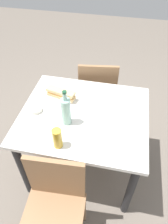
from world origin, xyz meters
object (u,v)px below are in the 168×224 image
Objects in this scene: knife_near at (63,92)px; olive_bowl at (36,110)px; chair_near at (55,204)px; chair_far at (97,90)px; plate_near at (61,97)px; dining_table at (84,124)px; beer_glass at (57,138)px; water_bottle at (66,111)px; baguette_sandwich_near at (61,94)px.

knife_near is 0.29m from olive_bowl.
chair_near reaches higher than knife_near.
plate_near is (-0.24, -0.48, 0.26)m from chair_far.
chair_near reaches higher than dining_table.
chair_near is at bearing -96.34° from dining_table.
knife_near is (-0.24, -0.42, 0.27)m from chair_far.
chair_near is (-0.08, -1.24, 0.00)m from chair_far.
beer_glass reaches higher than olive_bowl.
water_bottle is at bearing -65.32° from plate_near.
chair_far is 5.15× the size of knife_near.
plate_near is 2.28× the size of olive_bowl.
beer_glass reaches higher than plate_near.
plate_near is at bearing -116.47° from chair_far.
plate_near is at bearing 147.48° from dining_table.
baguette_sandwich_near is (-0.23, 0.14, 0.17)m from dining_table.
chair_far reaches higher than knife_near.
knife_near is 0.55× the size of water_bottle.
knife_near reaches higher than dining_table.
baguette_sandwich_near is 1.62× the size of beer_glass.
olive_bowl is (-0.39, -0.67, 0.27)m from chair_far.
chair_near is 8.54× the size of olive_bowl.
beer_glass is 1.56× the size of olive_bowl.
water_bottle is at bearing -65.32° from baguette_sandwich_near.
water_bottle is 0.30m from olive_bowl.
olive_bowl is (-0.38, -0.05, 0.14)m from dining_table.
plate_near is at bearing 101.58° from chair_near.
water_bottle is 0.22m from beer_glass.
water_bottle is (0.12, -0.31, 0.10)m from knife_near.
knife_near is at bearing 110.55° from water_bottle.
knife_near reaches higher than plate_near.
chair_far is 3.74× the size of plate_near.
beer_glass is 0.40m from olive_bowl.
chair_near is 5.49× the size of beer_glass.
plate_near is 0.30m from water_bottle.
plate_near is (-0.16, 0.76, 0.26)m from chair_near.
baguette_sandwich_near is at bearing 101.58° from chair_near.
chair_near is 0.88m from knife_near.
chair_far is 0.55m from knife_near.
beer_glass reaches higher than baguette_sandwich_near.
dining_table is at bearing 71.87° from beer_glass.
olive_bowl is (-0.27, 0.07, -0.10)m from water_bottle.
water_bottle is 2.99× the size of olive_bowl.
olive_bowl reaches higher than knife_near.
water_bottle reaches higher than olive_bowl.
plate_near is 0.06m from knife_near.
chair_far is 1.01m from beer_glass.
chair_near is 0.70m from olive_bowl.
beer_glass is at bearing -108.13° from dining_table.
chair_near is 5.15× the size of knife_near.
plate_near is 0.25m from olive_bowl.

